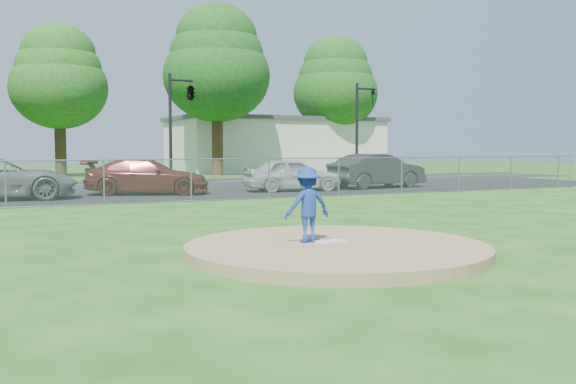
% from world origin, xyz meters
% --- Properties ---
extents(ground, '(120.00, 120.00, 0.00)m').
position_xyz_m(ground, '(0.00, 10.00, 0.00)').
color(ground, '#1B4E11').
rests_on(ground, ground).
extents(pitchers_mound, '(5.40, 5.40, 0.20)m').
position_xyz_m(pitchers_mound, '(0.00, 0.00, 0.10)').
color(pitchers_mound, '#8E754E').
rests_on(pitchers_mound, ground).
extents(pitching_rubber, '(0.60, 0.15, 0.04)m').
position_xyz_m(pitching_rubber, '(0.00, 0.20, 0.22)').
color(pitching_rubber, white).
rests_on(pitching_rubber, pitchers_mound).
extents(chain_link_fence, '(40.00, 0.06, 1.50)m').
position_xyz_m(chain_link_fence, '(0.00, 12.00, 0.75)').
color(chain_link_fence, gray).
rests_on(chain_link_fence, ground).
extents(parking_lot, '(50.00, 8.00, 0.01)m').
position_xyz_m(parking_lot, '(0.00, 16.50, 0.01)').
color(parking_lot, black).
rests_on(parking_lot, ground).
extents(street, '(60.00, 7.00, 0.01)m').
position_xyz_m(street, '(0.00, 24.00, 0.00)').
color(street, black).
rests_on(street, ground).
extents(commercial_building, '(16.40, 9.40, 4.30)m').
position_xyz_m(commercial_building, '(16.00, 38.00, 2.16)').
color(commercial_building, beige).
rests_on(commercial_building, ground).
extents(tree_center, '(6.16, 6.16, 9.84)m').
position_xyz_m(tree_center, '(-1.00, 34.00, 6.47)').
color(tree_center, '#332312').
rests_on(tree_center, ground).
extents(tree_right, '(7.28, 7.28, 11.63)m').
position_xyz_m(tree_right, '(9.00, 32.00, 7.65)').
color(tree_right, '#3B2215').
rests_on(tree_right, ground).
extents(tree_far_right, '(6.72, 6.72, 10.74)m').
position_xyz_m(tree_far_right, '(20.00, 35.00, 7.06)').
color(tree_far_right, '#342112').
rests_on(tree_far_right, ground).
extents(traffic_signal_center, '(1.42, 2.48, 5.60)m').
position_xyz_m(traffic_signal_center, '(3.97, 22.00, 4.61)').
color(traffic_signal_center, black).
rests_on(traffic_signal_center, ground).
extents(traffic_signal_right, '(1.28, 0.20, 5.60)m').
position_xyz_m(traffic_signal_right, '(14.24, 22.00, 3.36)').
color(traffic_signal_right, black).
rests_on(traffic_signal_right, ground).
extents(pitcher, '(0.88, 0.51, 1.36)m').
position_xyz_m(pitcher, '(-0.37, 0.41, 0.88)').
color(pitcher, navy).
rests_on(pitcher, pitchers_mound).
extents(parked_car_darkred, '(5.35, 3.70, 1.44)m').
position_xyz_m(parked_car_darkred, '(0.40, 16.05, 0.73)').
color(parked_car_darkred, '#5D1917').
rests_on(parked_car_darkred, parking_lot).
extents(parked_car_pearl, '(4.42, 2.24, 1.44)m').
position_xyz_m(parked_car_pearl, '(6.58, 15.30, 0.73)').
color(parked_car_pearl, silver).
rests_on(parked_car_pearl, parking_lot).
extents(parked_car_charcoal, '(5.04, 2.34, 1.60)m').
position_xyz_m(parked_car_charcoal, '(11.21, 15.64, 0.81)').
color(parked_car_charcoal, '#272629').
rests_on(parked_car_charcoal, parking_lot).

